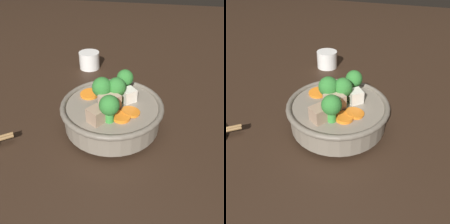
{
  "view_description": "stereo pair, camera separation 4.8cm",
  "coord_description": "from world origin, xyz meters",
  "views": [
    {
      "loc": [
        -0.37,
        -0.09,
        0.32
      ],
      "look_at": [
        0.0,
        0.0,
        0.04
      ],
      "focal_mm": 35.0,
      "sensor_mm": 36.0,
      "label": 1
    },
    {
      "loc": [
        -0.36,
        -0.14,
        0.32
      ],
      "look_at": [
        0.0,
        0.0,
        0.04
      ],
      "focal_mm": 35.0,
      "sensor_mm": 36.0,
      "label": 2
    }
  ],
  "objects": [
    {
      "name": "ground_plane",
      "position": [
        0.0,
        0.0,
        0.0
      ],
      "size": [
        3.0,
        3.0,
        0.0
      ],
      "primitive_type": "plane",
      "color": "black"
    },
    {
      "name": "stirfry_bowl",
      "position": [
        -0.0,
        -0.0,
        0.04
      ],
      "size": [
        0.22,
        0.22,
        0.12
      ],
      "color": "slate",
      "rests_on": "ground_plane"
    },
    {
      "name": "tea_cup",
      "position": [
        0.28,
        0.15,
        0.03
      ],
      "size": [
        0.07,
        0.07,
        0.06
      ],
      "color": "white",
      "rests_on": "ground_plane"
    }
  ]
}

